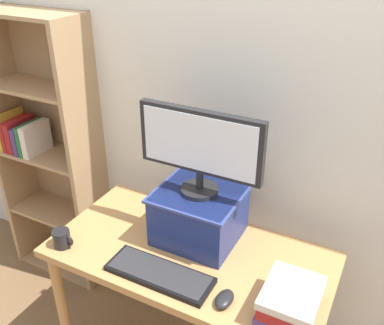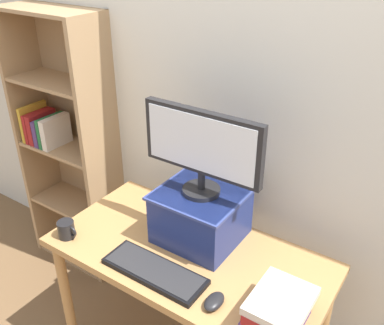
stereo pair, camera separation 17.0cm
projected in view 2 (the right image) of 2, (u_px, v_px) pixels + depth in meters
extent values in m
cube|color=silver|center=(247.00, 98.00, 1.94)|extent=(7.00, 0.08, 2.60)
cube|color=#B7844C|center=(188.00, 255.00, 1.87)|extent=(1.23, 0.62, 0.04)
cylinder|color=#B7844C|center=(67.00, 298.00, 2.14)|extent=(0.05, 0.05, 0.70)
cylinder|color=#B7844C|center=(135.00, 243.00, 2.52)|extent=(0.05, 0.05, 0.70)
cube|color=tan|center=(36.00, 137.00, 2.73)|extent=(0.03, 0.28, 1.62)
cube|color=tan|center=(103.00, 162.00, 2.44)|extent=(0.03, 0.28, 1.62)
cube|color=tan|center=(84.00, 141.00, 2.68)|extent=(0.62, 0.01, 1.62)
cube|color=tan|center=(84.00, 252.00, 2.96)|extent=(0.56, 0.27, 0.02)
cube|color=tan|center=(76.00, 203.00, 2.77)|extent=(0.56, 0.27, 0.02)
cube|color=tan|center=(67.00, 147.00, 2.58)|extent=(0.56, 0.27, 0.02)
cube|color=tan|center=(57.00, 82.00, 2.38)|extent=(0.56, 0.27, 0.02)
cube|color=tan|center=(46.00, 9.00, 2.20)|extent=(0.56, 0.27, 0.02)
cube|color=gold|center=(34.00, 121.00, 2.62)|extent=(0.02, 0.20, 0.22)
cube|color=maroon|center=(38.00, 125.00, 2.61)|extent=(0.03, 0.20, 0.18)
cube|color=maroon|center=(42.00, 127.00, 2.59)|extent=(0.04, 0.20, 0.18)
cube|color=#4C336B|center=(48.00, 130.00, 2.57)|extent=(0.04, 0.20, 0.16)
cube|color=#236B38|center=(52.00, 130.00, 2.55)|extent=(0.03, 0.20, 0.18)
cube|color=silver|center=(56.00, 131.00, 2.53)|extent=(0.04, 0.20, 0.19)
cube|color=navy|center=(201.00, 215.00, 1.90)|extent=(0.35, 0.33, 0.24)
cube|color=#334284|center=(201.00, 193.00, 1.85)|extent=(0.37, 0.35, 0.01)
cylinder|color=black|center=(201.00, 190.00, 1.84)|extent=(0.17, 0.17, 0.02)
cylinder|color=black|center=(201.00, 180.00, 1.81)|extent=(0.03, 0.03, 0.08)
cube|color=black|center=(202.00, 142.00, 1.73)|extent=(0.55, 0.04, 0.27)
cube|color=silver|center=(199.00, 144.00, 1.71)|extent=(0.50, 0.00, 0.24)
cube|color=black|center=(154.00, 271.00, 1.74)|extent=(0.44, 0.16, 0.02)
cube|color=#28282B|center=(154.00, 269.00, 1.73)|extent=(0.42, 0.14, 0.00)
ellipsoid|color=black|center=(214.00, 301.00, 1.59)|extent=(0.06, 0.10, 0.04)
cube|color=#4C336B|center=(276.00, 318.00, 1.52)|extent=(0.18, 0.23, 0.04)
cube|color=maroon|center=(278.00, 308.00, 1.50)|extent=(0.17, 0.24, 0.04)
cube|color=silver|center=(281.00, 301.00, 1.48)|extent=(0.20, 0.24, 0.03)
cylinder|color=black|center=(66.00, 229.00, 1.94)|extent=(0.08, 0.08, 0.08)
torus|color=black|center=(72.00, 232.00, 1.92)|extent=(0.05, 0.01, 0.05)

